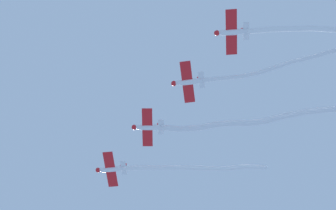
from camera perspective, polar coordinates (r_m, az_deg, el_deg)
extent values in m
ellipsoid|color=white|center=(81.10, -6.39, -7.19)|extent=(4.63, 1.94, 0.93)
sphere|color=red|center=(81.48, -7.90, -7.28)|extent=(0.95, 0.95, 0.79)
ellipsoid|color=#1E2D4C|center=(81.47, -6.76, -7.07)|extent=(1.25, 0.86, 0.50)
cube|color=red|center=(81.02, -6.51, -7.25)|extent=(3.01, 6.78, 0.12)
cube|color=white|center=(80.87, -5.04, -7.07)|extent=(1.43, 2.71, 0.10)
cube|color=red|center=(81.28, -5.08, -6.88)|extent=(1.03, 0.35, 1.28)
cylinder|color=white|center=(80.61, -3.79, -7.07)|extent=(2.91, 1.22, 0.83)
cylinder|color=white|center=(80.46, -1.82, -7.05)|extent=(2.78, 1.10, 0.81)
cylinder|color=white|center=(80.38, 0.11, -7.05)|extent=(2.78, 1.16, 0.76)
cylinder|color=white|center=(80.17, 2.00, -7.06)|extent=(2.79, 1.30, 1.19)
cylinder|color=white|center=(79.85, 3.85, -7.10)|extent=(2.74, 1.24, 1.17)
cylinder|color=white|center=(79.84, 5.66, -7.13)|extent=(2.58, 1.06, 0.79)
cylinder|color=white|center=(79.89, 7.63, -7.00)|extent=(3.13, 1.67, 1.00)
cylinder|color=white|center=(79.88, 9.79, -6.88)|extent=(3.15, 1.27, 1.16)
sphere|color=white|center=(80.71, -4.79, -7.11)|extent=(0.75, 0.75, 0.75)
sphere|color=white|center=(80.53, -2.79, -7.03)|extent=(0.75, 0.75, 0.75)
sphere|color=white|center=(80.41, -0.86, -7.06)|extent=(0.75, 0.75, 0.75)
sphere|color=white|center=(80.38, 1.08, -7.04)|extent=(0.75, 0.75, 0.75)
sphere|color=white|center=(79.99, 2.93, -7.07)|extent=(0.75, 0.75, 0.75)
sphere|color=white|center=(79.74, 4.76, -7.13)|extent=(0.75, 0.75, 0.75)
sphere|color=white|center=(79.96, 6.56, -7.13)|extent=(0.75, 0.75, 0.75)
sphere|color=white|center=(79.84, 8.71, -6.86)|extent=(0.75, 0.75, 0.75)
sphere|color=white|center=(79.95, 10.87, -6.90)|extent=(0.75, 0.75, 0.75)
ellipsoid|color=white|center=(76.80, -2.23, -2.52)|extent=(4.62, 1.52, 0.93)
sphere|color=red|center=(76.91, -3.84, -2.52)|extent=(0.89, 0.89, 0.79)
ellipsoid|color=#1E2D4C|center=(77.12, -2.64, -2.39)|extent=(1.21, 0.76, 0.50)
cube|color=red|center=(76.70, -2.35, -2.57)|extent=(2.41, 6.75, 0.12)
cube|color=white|center=(76.82, -0.80, -2.50)|extent=(1.20, 2.67, 0.10)
cube|color=red|center=(77.24, -0.87, -2.32)|extent=(1.04, 0.26, 1.28)
cylinder|color=white|center=(76.63, 0.40, -2.64)|extent=(2.64, 1.11, 1.15)
cylinder|color=white|center=(76.65, 2.44, -2.65)|extent=(3.13, 1.44, 1.04)
cylinder|color=white|center=(76.79, 4.49, -2.39)|extent=(2.80, 1.69, 1.11)
cylinder|color=white|center=(76.90, 6.33, -2.10)|extent=(2.57, 1.48, 0.93)
cylinder|color=white|center=(76.99, 8.17, -2.02)|extent=(2.76, 1.34, 1.19)
cylinder|color=white|center=(77.22, 10.04, -1.90)|extent=(2.71, 1.53, 1.04)
cylinder|color=white|center=(77.66, 11.95, -1.49)|extent=(3.07, 1.88, 1.26)
cylinder|color=white|center=(78.07, 14.03, -0.98)|extent=(3.18, 1.99, 0.99)
cylinder|color=white|center=(78.39, 16.16, -0.62)|extent=(3.13, 1.74, 1.19)
cylinder|color=white|center=(78.80, 18.21, -0.43)|extent=(2.98, 1.60, 1.18)
sphere|color=white|center=(76.70, -0.53, -2.55)|extent=(0.91, 0.91, 0.91)
sphere|color=white|center=(76.58, 1.33, -2.73)|extent=(0.91, 0.91, 0.91)
sphere|color=white|center=(76.74, 3.54, -2.58)|extent=(0.91, 0.91, 0.91)
sphere|color=white|center=(76.85, 5.43, -2.19)|extent=(0.91, 0.91, 0.91)
sphere|color=white|center=(76.96, 7.22, -2.01)|extent=(0.91, 0.91, 0.91)
sphere|color=white|center=(77.04, 9.12, -2.03)|extent=(0.91, 0.91, 0.91)
sphere|color=white|center=(77.42, 10.96, -1.77)|extent=(0.91, 0.91, 0.91)
sphere|color=white|center=(77.94, 12.95, -1.21)|extent=(0.91, 0.91, 0.91)
sphere|color=white|center=(78.23, 15.11, -0.74)|extent=(0.91, 0.91, 0.91)
sphere|color=white|center=(78.58, 17.21, -0.51)|extent=(0.91, 0.91, 0.91)
ellipsoid|color=white|center=(73.52, 2.33, 2.64)|extent=(4.62, 2.09, 0.93)
sphere|color=red|center=(73.58, 0.65, 2.44)|extent=(0.97, 0.97, 0.79)
ellipsoid|color=#1E2D4C|center=(73.84, 1.88, 2.70)|extent=(1.26, 0.90, 0.50)
cube|color=red|center=(73.41, 2.21, 2.58)|extent=(3.23, 6.78, 0.12)
cube|color=white|center=(73.59, 3.80, 2.84)|extent=(1.51, 2.72, 0.10)
cube|color=red|center=(74.02, 3.71, 2.99)|extent=(1.03, 0.39, 1.28)
cylinder|color=white|center=(73.31, 5.14, 2.93)|extent=(2.83, 1.41, 0.99)
cylinder|color=white|center=(73.20, 7.24, 3.13)|extent=(2.78, 1.29, 0.76)
cylinder|color=white|center=(73.29, 9.25, 3.42)|extent=(2.57, 1.49, 0.66)
cylinder|color=white|center=(73.38, 11.10, 3.89)|extent=(2.38, 1.65, 0.65)
cylinder|color=white|center=(73.66, 12.90, 4.47)|extent=(2.59, 1.64, 0.92)
cylinder|color=white|center=(74.06, 14.86, 5.00)|extent=(2.83, 1.65, 0.71)
cylinder|color=white|center=(74.37, 16.91, 5.50)|extent=(2.69, 1.80, 0.76)
sphere|color=white|center=(73.47, 4.09, 2.82)|extent=(0.61, 0.61, 0.61)
sphere|color=white|center=(73.18, 6.19, 3.04)|extent=(0.61, 0.61, 0.61)
sphere|color=white|center=(73.25, 8.29, 3.22)|extent=(0.61, 0.61, 0.61)
sphere|color=white|center=(73.36, 10.21, 3.61)|extent=(0.61, 0.61, 0.61)
sphere|color=white|center=(73.43, 11.98, 4.17)|extent=(0.61, 0.61, 0.61)
sphere|color=white|center=(73.91, 13.81, 4.78)|extent=(0.61, 0.61, 0.61)
sphere|color=white|center=(74.25, 15.91, 5.22)|extent=(0.61, 0.61, 0.61)
sphere|color=white|center=(74.53, 17.90, 5.78)|extent=(0.61, 0.61, 0.61)
ellipsoid|color=white|center=(71.38, 7.28, 8.17)|extent=(4.63, 1.83, 0.93)
sphere|color=red|center=(71.19, 5.53, 8.09)|extent=(0.93, 0.93, 0.79)
ellipsoid|color=#1E2D4C|center=(71.65, 6.79, 8.25)|extent=(1.24, 0.84, 0.50)
cube|color=red|center=(71.25, 7.16, 8.14)|extent=(2.85, 6.78, 0.12)
cube|color=white|center=(71.68, 8.80, 8.27)|extent=(1.37, 2.70, 0.10)
cube|color=red|center=(72.12, 8.68, 8.39)|extent=(1.04, 0.33, 1.28)
cylinder|color=white|center=(71.91, 10.30, 8.31)|extent=(3.17, 1.38, 0.99)
cylinder|color=white|center=(72.72, 12.50, 8.38)|extent=(2.86, 1.07, 1.20)
cylinder|color=white|center=(73.76, 14.73, 8.36)|extent=(3.44, 1.20, 1.09)
cylinder|color=white|center=(74.60, 16.94, 8.23)|extent=(2.77, 1.05, 1.04)
sphere|color=white|center=(71.60, 9.11, 8.24)|extent=(0.79, 0.79, 0.79)
sphere|color=white|center=(72.25, 11.49, 8.38)|extent=(0.79, 0.79, 0.79)
sphere|color=white|center=(73.22, 13.50, 8.37)|extent=(0.79, 0.79, 0.79)
sphere|color=white|center=(74.33, 15.94, 8.34)|extent=(0.79, 0.79, 0.79)
sphere|color=white|center=(74.89, 17.93, 8.12)|extent=(0.79, 0.79, 0.79)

